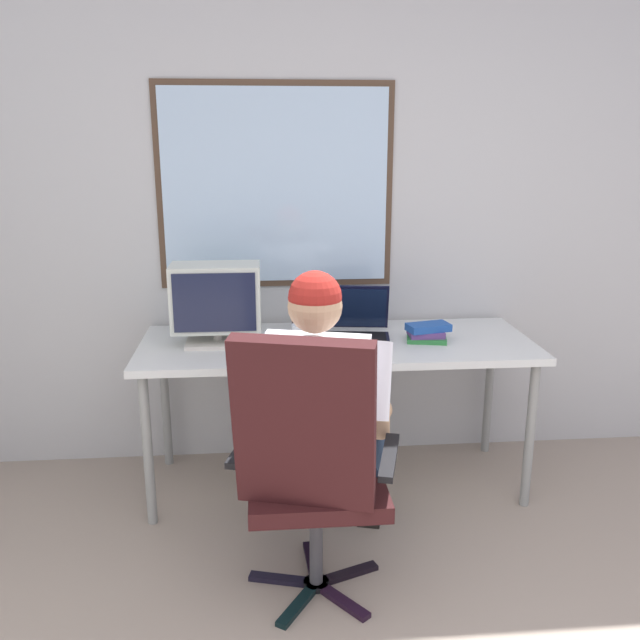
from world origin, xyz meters
TOP-DOWN VIEW (x-y plane):
  - wall_rear at (-0.02, 2.52)m, footprint 5.00×0.08m
  - desk at (-0.24, 2.12)m, footprint 1.83×0.69m
  - office_chair at (-0.43, 1.23)m, footprint 0.65×0.60m
  - person_seated at (-0.37, 1.50)m, footprint 0.64×0.86m
  - crt_monitor at (-0.79, 2.14)m, footprint 0.40×0.23m
  - laptop at (-0.15, 2.17)m, footprint 0.37×0.38m
  - wine_glass at (-0.42, 1.96)m, footprint 0.08×0.08m
  - desk_speaker at (-0.41, 2.25)m, footprint 0.07×0.08m
  - book_stack at (0.18, 2.09)m, footprint 0.21×0.17m

SIDE VIEW (x-z plane):
  - office_chair at x=-0.43m, z-range 0.06..1.12m
  - person_seated at x=-0.37m, z-range 0.03..1.25m
  - desk at x=-0.24m, z-range 0.31..1.05m
  - book_stack at x=0.18m, z-range 0.73..0.82m
  - laptop at x=-0.15m, z-range 0.68..0.92m
  - desk_speaker at x=-0.41m, z-range 0.74..0.89m
  - wine_glass at x=-0.42m, z-range 0.76..0.89m
  - crt_monitor at x=-0.79m, z-range 0.76..1.13m
  - wall_rear at x=-0.02m, z-range 0.00..2.86m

